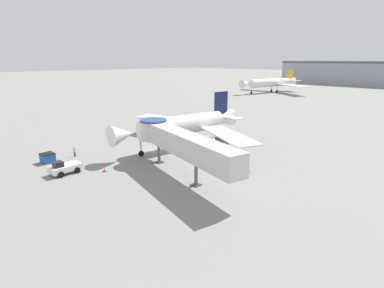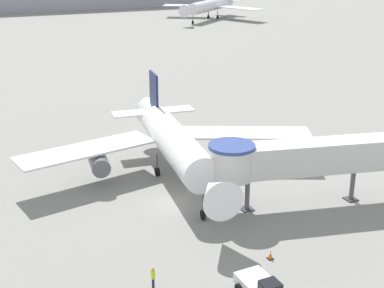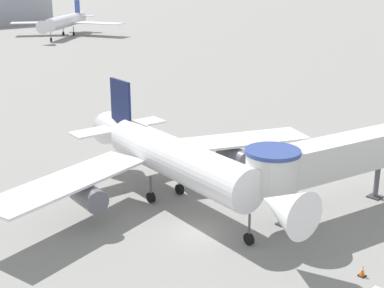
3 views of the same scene
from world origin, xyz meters
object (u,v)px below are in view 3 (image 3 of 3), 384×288
object	(u,v)px
jet_bridge	(343,155)
traffic_cone_near_nose	(362,271)
main_airplane	(175,160)
background_jet_blue_tail	(65,21)
traffic_cone_starboard_wing	(281,169)

from	to	relation	value
jet_bridge	traffic_cone_near_nose	size ratio (longest dim) A/B	27.99
jet_bridge	main_airplane	bearing A→B (deg)	144.26
main_airplane	background_jet_blue_tail	xyz separation A→B (m)	(59.07, 115.61, 0.57)
traffic_cone_near_nose	jet_bridge	bearing A→B (deg)	39.75
traffic_cone_near_nose	background_jet_blue_tail	distance (m)	144.62
jet_bridge	background_jet_blue_tail	bearing A→B (deg)	80.69
jet_bridge	traffic_cone_starboard_wing	world-z (taller)	jet_bridge
jet_bridge	traffic_cone_starboard_wing	bearing A→B (deg)	81.52
jet_bridge	traffic_cone_starboard_wing	distance (m)	10.03
background_jet_blue_tail	traffic_cone_starboard_wing	bearing A→B (deg)	-62.47
traffic_cone_starboard_wing	traffic_cone_near_nose	bearing A→B (deg)	-126.63
main_airplane	background_jet_blue_tail	world-z (taller)	background_jet_blue_tail
jet_bridge	traffic_cone_starboard_wing	size ratio (longest dim) A/B	29.56
traffic_cone_near_nose	main_airplane	bearing A→B (deg)	93.71
main_airplane	traffic_cone_near_nose	world-z (taller)	main_airplane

